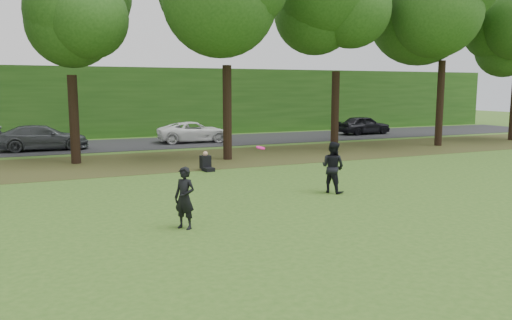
{
  "coord_description": "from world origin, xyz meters",
  "views": [
    {
      "loc": [
        -4.62,
        -10.74,
        3.52
      ],
      "look_at": [
        1.58,
        3.31,
        1.3
      ],
      "focal_mm": 35.0,
      "sensor_mm": 36.0,
      "label": 1
    }
  ],
  "objects_px": {
    "frisbee": "(261,148)",
    "player_right": "(333,167)",
    "player_left": "(185,198)",
    "seated_person": "(206,163)"
  },
  "relations": [
    {
      "from": "frisbee",
      "to": "seated_person",
      "type": "height_order",
      "value": "frisbee"
    },
    {
      "from": "player_left",
      "to": "seated_person",
      "type": "distance_m",
      "value": 8.97
    },
    {
      "from": "frisbee",
      "to": "player_right",
      "type": "bearing_deg",
      "value": 16.23
    },
    {
      "from": "player_right",
      "to": "frisbee",
      "type": "height_order",
      "value": "frisbee"
    },
    {
      "from": "frisbee",
      "to": "player_left",
      "type": "bearing_deg",
      "value": -153.36
    },
    {
      "from": "player_left",
      "to": "seated_person",
      "type": "bearing_deg",
      "value": 118.98
    },
    {
      "from": "player_left",
      "to": "player_right",
      "type": "xyz_separation_m",
      "value": [
        5.79,
        2.25,
        0.08
      ]
    },
    {
      "from": "player_left",
      "to": "frisbee",
      "type": "height_order",
      "value": "frisbee"
    },
    {
      "from": "frisbee",
      "to": "seated_person",
      "type": "distance_m",
      "value": 7.15
    },
    {
      "from": "player_left",
      "to": "frisbee",
      "type": "distance_m",
      "value": 3.18
    }
  ]
}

